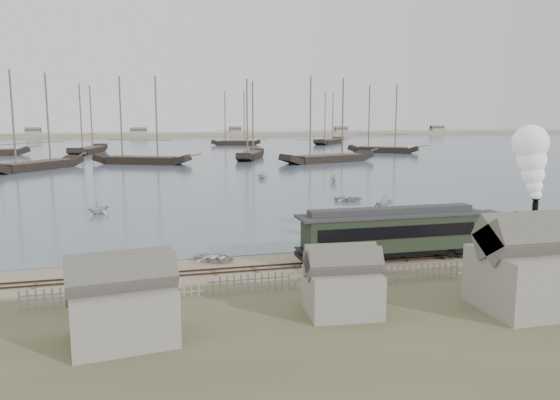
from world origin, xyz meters
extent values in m
plane|color=gray|center=(0.00, 0.00, 0.00)|extent=(600.00, 600.00, 0.00)
cube|color=#495969|center=(0.00, 170.00, 0.03)|extent=(600.00, 336.00, 0.06)
cube|color=#36281D|center=(0.00, -2.50, 0.10)|extent=(120.00, 0.08, 0.12)
cube|color=#36281D|center=(0.00, -1.50, 0.10)|extent=(120.00, 0.08, 0.12)
cube|color=#3B3126|center=(0.00, -2.00, 0.03)|extent=(120.00, 1.80, 0.06)
cube|color=gray|center=(0.00, 250.00, 0.00)|extent=(500.00, 20.00, 1.80)
cube|color=black|center=(21.17, -2.00, 0.75)|extent=(7.33, 2.15, 0.27)
cylinder|color=black|center=(20.74, -2.00, 1.83)|extent=(4.52, 1.62, 1.62)
cube|color=black|center=(18.37, -2.00, 2.05)|extent=(1.94, 2.37, 2.48)
cube|color=#303033|center=(18.37, -2.00, 3.34)|extent=(2.15, 2.59, 0.13)
cylinder|color=black|center=(22.79, -2.00, 3.28)|extent=(0.47, 0.47, 1.72)
sphere|color=black|center=(20.96, -2.00, 3.09)|extent=(0.69, 0.69, 0.69)
cone|color=black|center=(24.62, -2.00, 0.64)|extent=(1.51, 2.15, 2.15)
cube|color=black|center=(23.54, -2.00, 2.91)|extent=(0.38, 0.38, 0.38)
cube|color=black|center=(9.77, -2.00, 0.75)|extent=(14.91, 2.45, 0.37)
cube|color=black|center=(9.77, -2.00, 2.24)|extent=(13.85, 2.66, 2.66)
cube|color=black|center=(9.77, -3.35, 2.50)|extent=(12.78, 0.06, 0.96)
cube|color=black|center=(9.77, -0.65, 2.50)|extent=(12.78, 0.06, 0.96)
cube|color=#303033|center=(9.77, -2.00, 3.62)|extent=(14.91, 2.88, 0.19)
cube|color=#303033|center=(9.77, -2.00, 3.94)|extent=(13.31, 1.28, 0.48)
imported|color=beige|center=(-3.57, 0.88, 0.34)|extent=(3.79, 4.08, 0.69)
imported|color=beige|center=(-13.81, 24.43, 0.77)|extent=(3.48, 3.55, 1.42)
imported|color=beige|center=(6.21, 8.59, 0.68)|extent=(3.30, 1.43, 1.25)
imported|color=beige|center=(17.24, 26.15, 0.44)|extent=(3.91, 4.44, 0.76)
imported|color=beige|center=(19.44, 19.85, 0.88)|extent=(3.75, 3.96, 1.64)
imported|color=beige|center=(22.15, 45.67, 0.67)|extent=(3.30, 1.63, 1.22)
imported|color=beige|center=(11.56, 53.32, 0.75)|extent=(3.37, 3.22, 1.38)
camera|label=1|loc=(-8.77, -40.09, 11.27)|focal=35.00mm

